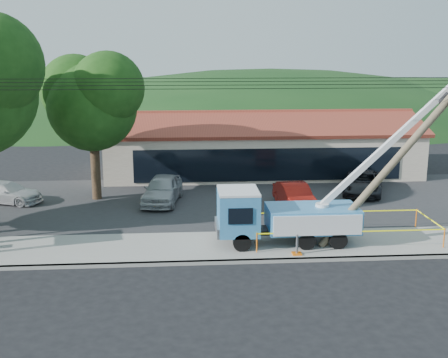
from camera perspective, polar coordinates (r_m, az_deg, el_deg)
ground at (r=22.51m, az=0.43°, el=-10.57°), size 120.00×120.00×0.00m
curb at (r=24.42m, az=0.04°, el=-8.43°), size 60.00×0.25×0.15m
sidewalk at (r=26.19m, az=-0.27°, el=-6.90°), size 60.00×4.00×0.15m
parking_lot at (r=33.81m, az=-1.19°, el=-2.30°), size 60.00×12.00×0.10m
strip_mall at (r=41.54m, az=3.75°, el=3.18°), size 22.50×8.53×4.67m
tree_lot at (r=34.09m, az=-13.28°, el=8.02°), size 6.30×5.60×8.94m
hill_west at (r=77.25m, az=-14.14°, el=6.03°), size 78.40×56.00×28.00m
hill_center at (r=76.97m, az=4.63°, el=6.36°), size 89.60×64.00×32.00m
hill_east at (r=82.41m, az=18.59°, el=6.17°), size 72.80×52.00×26.00m
utility_truck at (r=26.23m, az=6.21°, el=-3.53°), size 11.35×3.52×7.89m
leaning_pole at (r=26.41m, az=17.49°, el=2.35°), size 6.52×1.91×7.86m
caution_tape at (r=27.44m, az=11.91°, el=-4.59°), size 8.67×3.20×0.93m
car_silver at (r=33.63m, az=-6.24°, el=-2.54°), size 2.66×5.03×1.63m
car_red at (r=32.47m, az=7.16°, el=-3.15°), size 1.97×4.48×1.43m
car_white at (r=35.81m, az=-21.13°, el=-2.40°), size 4.62×2.95×1.25m
car_dark at (r=36.65m, az=13.88°, el=-1.54°), size 3.82×5.44×1.38m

